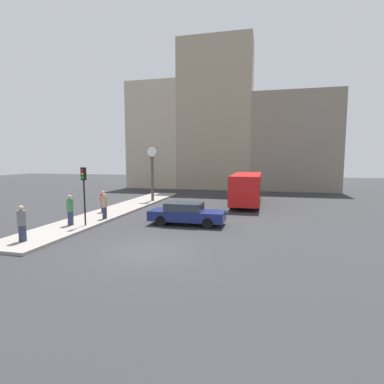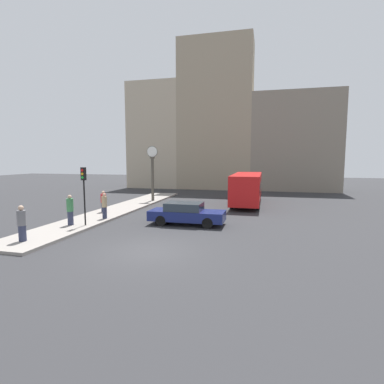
{
  "view_description": "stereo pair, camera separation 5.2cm",
  "coord_description": "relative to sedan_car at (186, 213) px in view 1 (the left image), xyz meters",
  "views": [
    {
      "loc": [
        5.03,
        -12.19,
        4.1
      ],
      "look_at": [
        0.13,
        7.82,
        1.83
      ],
      "focal_mm": 28.0,
      "sensor_mm": 36.0,
      "label": 1
    },
    {
      "loc": [
        5.08,
        -12.18,
        4.1
      ],
      "look_at": [
        0.13,
        7.82,
        1.83
      ],
      "focal_mm": 28.0,
      "sensor_mm": 36.0,
      "label": 2
    }
  ],
  "objects": [
    {
      "name": "traffic_light_near",
      "position": [
        -5.66,
        -2.3,
        1.94
      ],
      "size": [
        0.26,
        0.24,
        3.46
      ],
      "color": "black",
      "rests_on": "sidewalk_corner"
    },
    {
      "name": "ground_plane",
      "position": [
        -0.3,
        -5.67,
        -0.71
      ],
      "size": [
        120.0,
        120.0,
        0.0
      ],
      "primitive_type": "plane",
      "color": "#2D2D30"
    },
    {
      "name": "pedestrian_green_hoodie",
      "position": [
        -6.56,
        -2.44,
        0.35
      ],
      "size": [
        0.39,
        0.39,
        1.82
      ],
      "color": "#2D334C",
      "rests_on": "sidewalk_corner"
    },
    {
      "name": "pedestrian_grey_jacket",
      "position": [
        -6.56,
        -6.12,
        0.31
      ],
      "size": [
        0.41,
        0.41,
        1.74
      ],
      "color": "#2D334C",
      "rests_on": "sidewalk_corner"
    },
    {
      "name": "sedan_car",
      "position": [
        0.0,
        0.0,
        0.0
      ],
      "size": [
        4.71,
        1.76,
        1.39
      ],
      "color": "navy",
      "rests_on": "ground_plane"
    },
    {
      "name": "sidewalk_corner",
      "position": [
        -6.57,
        3.7,
        -0.63
      ],
      "size": [
        2.91,
        22.74,
        0.15
      ],
      "primitive_type": "cube",
      "color": "gray",
      "rests_on": "ground_plane"
    },
    {
      "name": "pedestrian_tan_coat",
      "position": [
        -5.58,
        -0.19,
        0.29
      ],
      "size": [
        0.34,
        0.34,
        1.69
      ],
      "color": "#2D334C",
      "rests_on": "sidewalk_corner"
    },
    {
      "name": "street_clock",
      "position": [
        -5.68,
        8.81,
        2.19
      ],
      "size": [
        1.06,
        0.35,
        5.17
      ],
      "color": "#4C473D",
      "rests_on": "sidewalk_corner"
    },
    {
      "name": "bus_distant",
      "position": [
        3.15,
        9.45,
        0.87
      ],
      "size": [
        2.41,
        8.83,
        2.77
      ],
      "color": "red",
      "rests_on": "ground_plane"
    },
    {
      "name": "building_row",
      "position": [
        -0.99,
        23.64,
        7.46
      ],
      "size": [
        28.29,
        5.0,
        19.92
      ],
      "color": "#B7A88E",
      "rests_on": "ground_plane"
    },
    {
      "name": "pedestrian_red_top",
      "position": [
        -6.96,
        2.04,
        0.22
      ],
      "size": [
        0.4,
        0.4,
        1.59
      ],
      "color": "#2D334C",
      "rests_on": "sidewalk_corner"
    }
  ]
}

